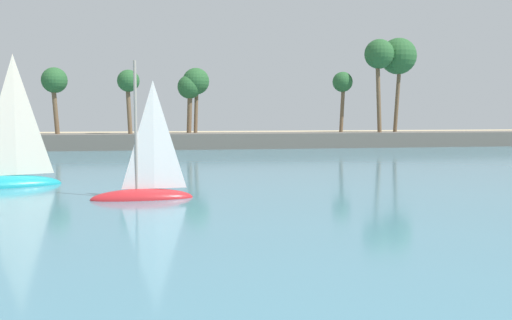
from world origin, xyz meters
The scene contains 4 objects.
sea centered at (0.00, 55.29, 0.03)m, with size 220.00×95.95×0.06m, color teal.
palm_headland centered at (-0.98, 63.28, 3.08)m, with size 102.62×6.24×13.26m.
sailboat_near_shore centered at (-2.18, 24.75, 0.68)m, with size 4.82×1.67×6.90m.
sailboat_mid_bay centered at (-9.80, 30.55, 0.87)m, with size 6.48×3.80×9.01m.
Camera 1 is at (-1.53, -1.90, 4.04)m, focal length 39.47 mm.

